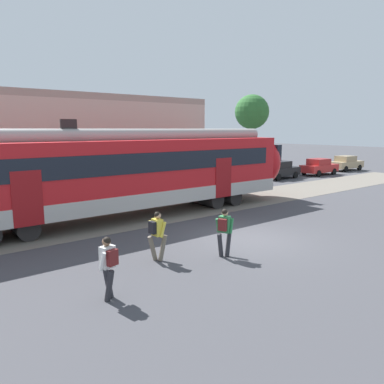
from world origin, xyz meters
The scene contains 10 objects.
ground_plane centered at (0.00, 0.00, 0.00)m, with size 160.00×160.00×0.00m, color #424247.
pedestrian_white centered at (-6.72, -1.50, 0.99)m, with size 0.54×0.69×1.67m.
pedestrian_yellow centered at (-4.20, 0.17, 0.99)m, with size 0.64×0.53×1.67m.
pedestrian_green centered at (-2.19, -0.91, 0.99)m, with size 0.71×0.52×1.67m.
parked_car_white centered at (10.24, 10.82, 0.78)m, with size 4.08×1.93×1.54m.
parked_car_black centered at (15.45, 11.05, 0.78)m, with size 4.08×1.92×1.54m.
parked_car_red centered at (20.59, 10.51, 0.78)m, with size 4.02×1.79×1.54m.
parked_car_tan centered at (26.11, 10.98, 0.78)m, with size 4.08×1.91×1.54m.
background_building centered at (-2.37, 13.57, 3.21)m, with size 18.55×5.00×9.20m.
street_tree_right centered at (18.06, 16.94, 5.98)m, with size 3.47×3.47×7.75m.
Camera 1 is at (-10.58, -9.89, 4.32)m, focal length 35.00 mm.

